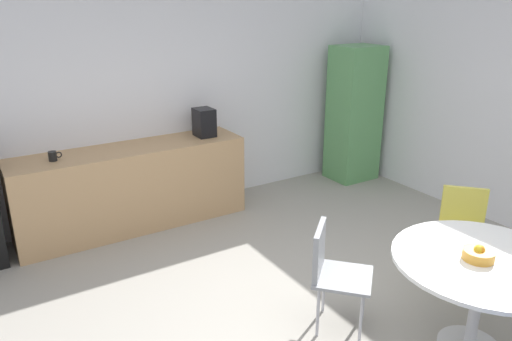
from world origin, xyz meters
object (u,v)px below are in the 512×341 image
chair_gray (331,266)px  coffee_maker (204,122)px  fruit_bowl (479,254)px  chair_yellow (463,223)px  round_table (481,274)px  mug_green (53,156)px  locker_cabinet (354,114)px  mug_white (202,133)px

chair_gray → coffee_maker: 2.57m
fruit_bowl → chair_gray: bearing=131.8°
chair_yellow → fruit_bowl: fruit_bowl is taller
round_table → chair_yellow: bearing=42.5°
round_table → coffee_maker: 3.33m
fruit_bowl → mug_green: mug_green is taller
chair_gray → fruit_bowl: size_ratio=3.94×
locker_cabinet → coffee_maker: bearing=177.4°
coffee_maker → round_table: bearing=-81.3°
locker_cabinet → mug_white: size_ratio=14.04×
mug_white → coffee_maker: 0.12m
chair_yellow → round_table: bearing=-137.5°
chair_gray → round_table: bearing=-47.2°
fruit_bowl → mug_white: (-0.50, 3.21, 0.17)m
round_table → locker_cabinet: bearing=61.7°
locker_cabinet → chair_gray: size_ratio=2.18×
locker_cabinet → round_table: (-1.70, -3.16, -0.29)m
chair_gray → mug_white: 2.52m
mug_white → chair_yellow: bearing=-62.8°
locker_cabinet → chair_gray: (-2.40, -2.40, -0.38)m
chair_yellow → fruit_bowl: size_ratio=3.94×
mug_green → chair_gray: bearing=-59.7°
locker_cabinet → mug_green: size_ratio=14.04×
coffee_maker → mug_green: bearing=-179.1°
chair_gray → fruit_bowl: (0.66, -0.74, 0.25)m
fruit_bowl → mug_white: bearing=98.8°
locker_cabinet → fruit_bowl: (-1.74, -3.14, -0.13)m
chair_yellow → mug_green: (-2.91, 2.54, 0.43)m
round_table → fruit_bowl: 0.16m
locker_cabinet → round_table: 3.60m
locker_cabinet → fruit_bowl: locker_cabinet is taller
fruit_bowl → round_table: bearing=-24.8°
locker_cabinet → coffee_maker: 2.21m
mug_green → round_table: bearing=-56.4°
mug_white → coffee_maker: size_ratio=0.40×
fruit_bowl → locker_cabinet: bearing=61.0°
mug_green → coffee_maker: (1.65, 0.03, 0.11)m
mug_white → mug_green: bearing=179.9°
round_table → chair_gray: (-0.70, 0.76, -0.10)m
round_table → mug_white: size_ratio=9.51×
chair_yellow → mug_white: size_ratio=6.43×
chair_yellow → mug_white: 2.88m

